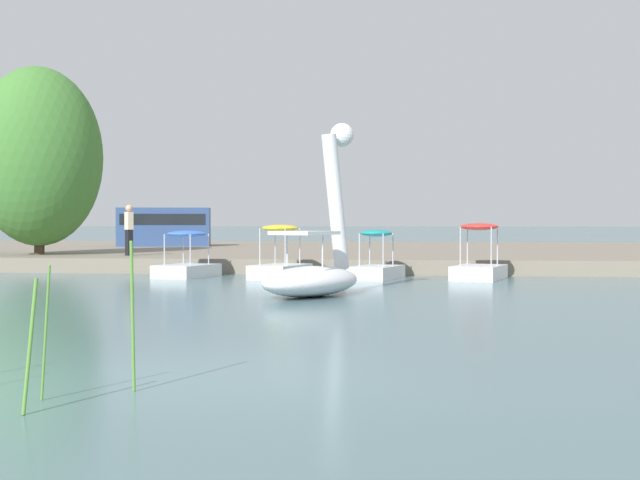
# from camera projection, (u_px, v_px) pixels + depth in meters

# --- Properties ---
(ground_plane) EXTENTS (567.83, 567.83, 0.00)m
(ground_plane) POSITION_uv_depth(u_px,v_px,m) (175.00, 378.00, 9.46)
(ground_plane) COLOR slate
(shore_bank_far) EXTENTS (135.03, 24.66, 0.48)m
(shore_bank_far) POSITION_uv_depth(u_px,v_px,m) (364.00, 253.00, 39.93)
(shore_bank_far) COLOR slate
(shore_bank_far) RESTS_ON ground_plane
(swan_boat) EXTENTS (2.75, 3.43, 3.98)m
(swan_boat) POSITION_uv_depth(u_px,v_px,m) (315.00, 263.00, 19.95)
(swan_boat) COLOR white
(swan_boat) RESTS_ON ground_plane
(pedal_boat_red) EXTENTS (1.78, 2.35, 1.62)m
(pedal_boat_red) POSITION_uv_depth(u_px,v_px,m) (479.00, 264.00, 25.55)
(pedal_boat_red) COLOR white
(pedal_boat_red) RESTS_ON ground_plane
(pedal_boat_teal) EXTENTS (1.65, 2.21, 1.43)m
(pedal_boat_teal) POSITION_uv_depth(u_px,v_px,m) (376.00, 265.00, 25.82)
(pedal_boat_teal) COLOR white
(pedal_boat_teal) RESTS_ON ground_plane
(pedal_boat_yellow) EXTENTS (1.73, 2.24, 1.58)m
(pedal_boat_yellow) POSITION_uv_depth(u_px,v_px,m) (280.00, 263.00, 25.93)
(pedal_boat_yellow) COLOR white
(pedal_boat_yellow) RESTS_ON ground_plane
(pedal_boat_blue) EXTENTS (1.80, 2.29, 1.40)m
(pedal_boat_blue) POSITION_uv_depth(u_px,v_px,m) (187.00, 262.00, 26.67)
(pedal_boat_blue) COLOR white
(pedal_boat_blue) RESTS_ON ground_plane
(tree_willow_overhanging) EXTENTS (5.90, 6.18, 6.74)m
(tree_willow_overhanging) POSITION_uv_depth(u_px,v_px,m) (39.00, 157.00, 31.81)
(tree_willow_overhanging) COLOR #423323
(tree_willow_overhanging) RESTS_ON shore_bank_far
(person_on_path) EXTENTS (0.32, 0.32, 1.77)m
(person_on_path) POSITION_uv_depth(u_px,v_px,m) (129.00, 228.00, 30.97)
(person_on_path) COLOR black
(person_on_path) RESTS_ON shore_bank_far
(parked_van) EXTENTS (4.64, 2.68, 1.85)m
(parked_van) POSITION_uv_depth(u_px,v_px,m) (164.00, 225.00, 42.80)
(parked_van) COLOR navy
(parked_van) RESTS_ON shore_bank_far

